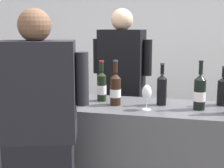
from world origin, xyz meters
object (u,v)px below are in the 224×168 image
object	(u,v)px
wine_glass	(147,94)
ice_bucket	(30,88)
wine_bottle_7	(200,92)
wine_bottle_0	(223,90)
wine_bottle_1	(72,83)
person_server	(122,104)
wine_bottle_2	(162,89)
person_guest	(40,153)
wine_bottle_6	(65,86)
wine_bottle_4	(79,86)
wine_bottle_8	(115,89)
wine_bottle_3	(102,86)

from	to	relation	value
wine_glass	ice_bucket	world-z (taller)	ice_bucket
wine_bottle_7	wine_glass	distance (m)	0.37
wine_bottle_0	wine_bottle_1	size ratio (longest dim) A/B	0.99
person_server	wine_bottle_2	bearing A→B (deg)	-53.19
wine_bottle_1	ice_bucket	bearing A→B (deg)	-140.83
wine_bottle_2	person_guest	world-z (taller)	person_guest
wine_bottle_0	wine_bottle_6	bearing A→B (deg)	-174.54
wine_bottle_4	ice_bucket	bearing A→B (deg)	-170.66
wine_bottle_8	person_guest	xyz separation A→B (m)	(-0.34, -0.55, -0.31)
wine_bottle_1	wine_glass	xyz separation A→B (m)	(0.64, -0.25, 0.00)
wine_bottle_0	wine_bottle_4	bearing A→B (deg)	-171.18
wine_bottle_3	person_guest	size ratio (longest dim) A/B	0.19
wine_bottle_1	wine_bottle_7	distance (m)	1.01
wine_glass	wine_bottle_6	bearing A→B (deg)	167.36
wine_bottle_1	wine_bottle_6	distance (m)	0.10
wine_bottle_8	person_server	world-z (taller)	person_server
wine_bottle_7	wine_bottle_8	bearing A→B (deg)	-178.91
wine_bottle_3	ice_bucket	world-z (taller)	wine_bottle_3
wine_bottle_7	wine_bottle_6	bearing A→B (deg)	177.14
wine_bottle_2	wine_bottle_3	size ratio (longest dim) A/B	0.99
wine_bottle_1	wine_bottle_6	world-z (taller)	wine_bottle_6
wine_bottle_0	wine_bottle_8	world-z (taller)	wine_bottle_8
wine_bottle_0	wine_bottle_7	xyz separation A→B (m)	(-0.17, -0.16, 0.01)
wine_bottle_1	wine_bottle_7	xyz separation A→B (m)	(0.99, -0.15, 0.01)
wine_bottle_3	wine_bottle_6	world-z (taller)	wine_bottle_3
person_server	wine_bottle_4	bearing A→B (deg)	-107.68
wine_bottle_6	ice_bucket	size ratio (longest dim) A/B	1.42
wine_bottle_6	wine_bottle_8	size ratio (longest dim) A/B	0.92
wine_bottle_0	wine_bottle_3	xyz separation A→B (m)	(-0.90, -0.08, 0.01)
wine_bottle_8	wine_bottle_3	bearing A→B (deg)	142.71
wine_bottle_1	wine_glass	bearing A→B (deg)	-21.39
wine_bottle_1	wine_bottle_2	xyz separation A→B (m)	(0.73, -0.08, 0.01)
wine_bottle_0	wine_bottle_3	world-z (taller)	wine_bottle_3
wine_bottle_1	wine_bottle_4	world-z (taller)	wine_bottle_4
wine_bottle_4	wine_bottle_7	size ratio (longest dim) A/B	1.06
wine_bottle_4	wine_bottle_7	xyz separation A→B (m)	(0.88, -0.00, -0.01)
wine_bottle_2	ice_bucket	distance (m)	1.00
wine_bottle_4	wine_bottle_3	bearing A→B (deg)	29.68
wine_bottle_1	wine_bottle_7	size ratio (longest dim) A/B	0.85
wine_bottle_4	wine_glass	xyz separation A→B (m)	(0.53, -0.10, -0.01)
wine_bottle_2	wine_bottle_6	world-z (taller)	wine_bottle_2
ice_bucket	wine_bottle_4	bearing A→B (deg)	9.34
ice_bucket	person_guest	xyz separation A→B (m)	(0.31, -0.50, -0.29)
wine_bottle_3	ice_bucket	xyz separation A→B (m)	(-0.53, -0.15, -0.01)
wine_bottle_4	wine_bottle_0	bearing A→B (deg)	8.82
wine_bottle_0	wine_bottle_1	world-z (taller)	wine_bottle_1
wine_bottle_1	wine_bottle_6	bearing A→B (deg)	-103.24
wine_bottle_7	person_server	xyz separation A→B (m)	(-0.68, 0.62, -0.28)
wine_bottle_3	wine_bottle_8	bearing A→B (deg)	-37.29
wine_bottle_7	wine_bottle_3	bearing A→B (deg)	173.02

